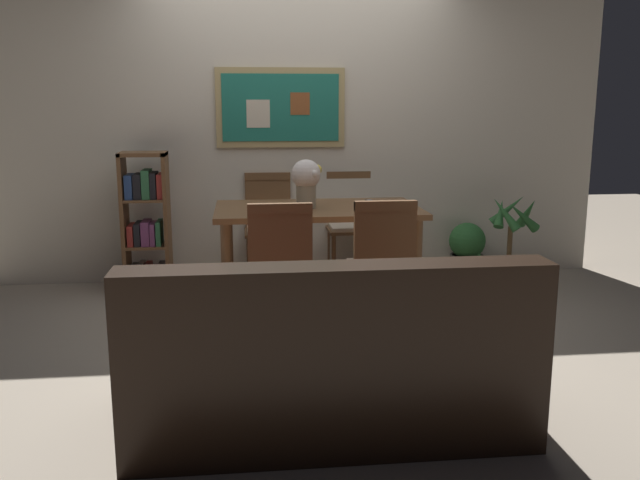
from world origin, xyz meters
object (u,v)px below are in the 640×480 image
potted_palm (511,244)px  tv_remote (371,202)px  bookshelf (147,225)px  potted_ivy (467,250)px  dining_chair_near_left (280,262)px  flower_vase (306,180)px  dining_chair_far_right (350,216)px  dining_chair_far_left (269,219)px  dining_chair_near_right (381,258)px  leather_couch (327,364)px  dining_table (317,221)px

potted_palm → tv_remote: bearing=-171.4°
bookshelf → potted_ivy: (2.67, 0.12, -0.29)m
dining_chair_near_left → flower_vase: size_ratio=2.63×
dining_chair_far_right → bookshelf: 1.68m
potted_palm → flower_vase: bearing=-168.5°
potted_palm → tv_remote: size_ratio=4.80×
dining_chair_far_left → dining_chair_near_right: bearing=-67.2°
leather_couch → flower_vase: (0.08, 1.86, 0.64)m
dining_chair_near_right → potted_ivy: dining_chair_near_right is taller
flower_vase → potted_ivy: bearing=27.0°
dining_chair_far_left → flower_vase: 0.94m
dining_chair_far_left → bookshelf: bookshelf is taller
tv_remote → dining_chair_far_right: bearing=94.1°
dining_chair_near_left → dining_chair_near_right: same height
dining_chair_far_right → dining_chair_near_right: same height
dining_chair_near_left → dining_chair_far_right: bearing=66.8°
flower_vase → leather_couch: bearing=-92.5°
leather_couch → flower_vase: bearing=87.5°
flower_vase → dining_chair_far_right: bearing=62.0°
dining_chair_far_right → potted_palm: (1.23, -0.50, -0.16)m
dining_chair_far_right → dining_table: bearing=-114.4°
potted_ivy → dining_chair_near_right: bearing=-125.8°
tv_remote → potted_ivy: bearing=31.1°
dining_chair_far_right → tv_remote: (0.05, -0.68, 0.22)m
dining_chair_far_right → potted_ivy: bearing=-5.7°
dining_chair_near_left → leather_couch: bearing=-82.0°
dining_chair_far_left → potted_ivy: size_ratio=1.66×
dining_chair_near_right → leather_couch: size_ratio=0.51×
flower_vase → tv_remote: (0.50, 0.16, -0.19)m
potted_ivy → flower_vase: flower_vase is taller
dining_chair_far_right → dining_chair_near_left: (-0.69, -1.60, 0.00)m
dining_chair_near_left → bookshelf: size_ratio=0.82×
leather_couch → tv_remote: bearing=74.0°
dining_chair_far_left → dining_chair_near_left: bearing=-89.8°
tv_remote → potted_palm: bearing=8.6°
dining_table → leather_couch: size_ratio=0.81×
dining_chair_far_left → leather_couch: 2.68m
dining_chair_far_left → potted_ivy: (1.70, -0.06, -0.30)m
leather_couch → potted_palm: leather_couch is taller
dining_chair_near_left → tv_remote: bearing=51.4°
dining_chair_near_right → bookshelf: 2.10m
dining_table → tv_remote: tv_remote is taller
dining_table → dining_chair_far_left: size_ratio=1.61×
dining_chair_far_left → flower_vase: bearing=-73.2°
dining_chair_far_right → bookshelf: (-1.66, -0.22, -0.01)m
dining_chair_far_right → tv_remote: size_ratio=5.67×
dining_chair_near_left → dining_chair_near_right: (0.64, 0.03, 0.00)m
dining_table → potted_palm: bearing=10.8°
potted_ivy → tv_remote: (-0.96, -0.58, 0.52)m
potted_palm → flower_vase: flower_vase is taller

